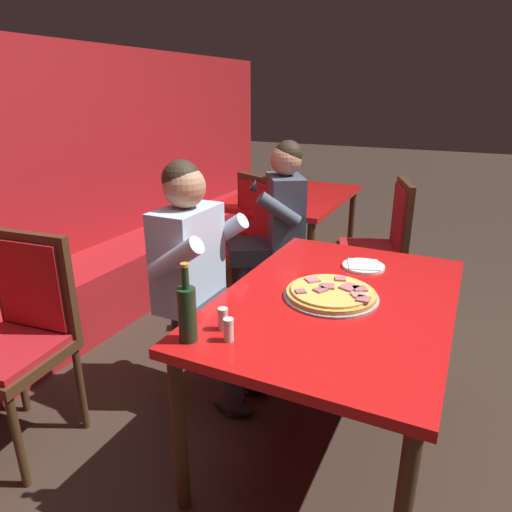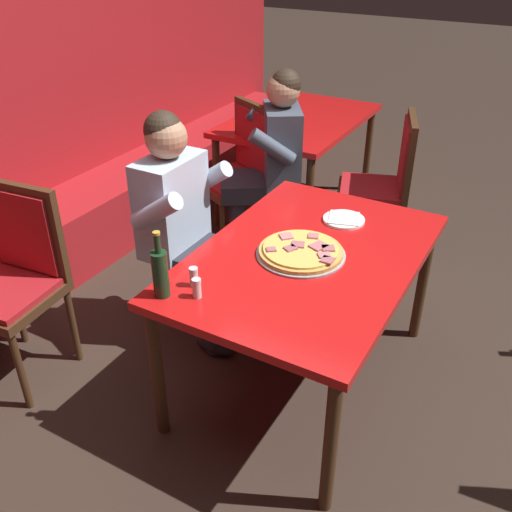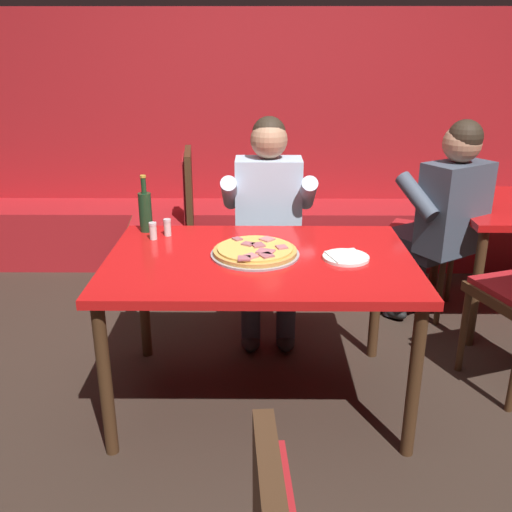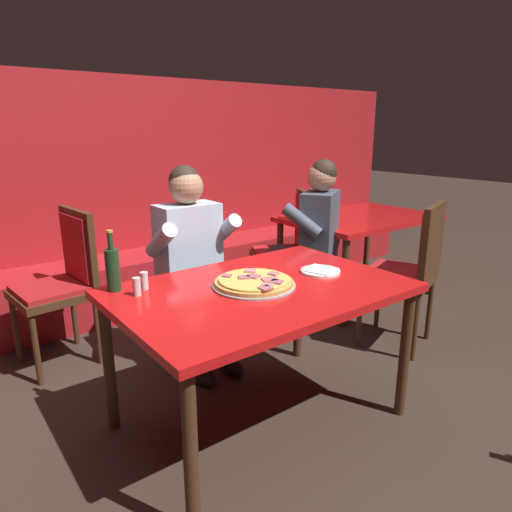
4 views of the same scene
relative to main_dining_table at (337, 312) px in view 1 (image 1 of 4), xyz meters
The scene contains 14 objects.
ground_plane 0.67m from the main_dining_table, ahead, with size 24.00×24.00×0.00m, color #33261E.
booth_bench 1.91m from the main_dining_table, 90.00° to the left, with size 6.46×0.48×0.46m, color #A3191E.
main_dining_table is the anchor object (origin of this frame).
pizza 0.10m from the main_dining_table, 129.11° to the left, with size 0.41×0.41×0.05m.
plate_white_paper 0.40m from the main_dining_table, ahead, with size 0.21×0.21×0.02m.
beer_bottle 0.72m from the main_dining_table, 147.05° to the left, with size 0.07×0.07×0.29m.
shaker_red_pepper_flakes 0.59m from the main_dining_table, 154.79° to the left, with size 0.04×0.04×0.09m.
shaker_parmesan 0.57m from the main_dining_table, 146.62° to the left, with size 0.04×0.04×0.09m.
diner_seated_blue_shirt 0.72m from the main_dining_table, 85.98° to the left, with size 0.53×0.53×1.27m.
dining_chair_far_right 1.34m from the main_dining_table, ahead, with size 0.56×0.56×1.02m.
dining_chair_near_right 1.42m from the main_dining_table, 114.62° to the left, with size 0.48×0.48×0.99m.
dining_chair_by_booth 1.49m from the main_dining_table, 42.71° to the left, with size 0.59×0.59×1.00m.
diner_standing_companion 1.30m from the main_dining_table, 36.18° to the left, with size 0.62×0.64×1.27m.
background_dining_table 2.03m from the main_dining_table, 26.85° to the left, with size 1.30×0.87×0.75m.
Camera 1 is at (-1.76, -0.46, 1.58)m, focal length 32.00 mm.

